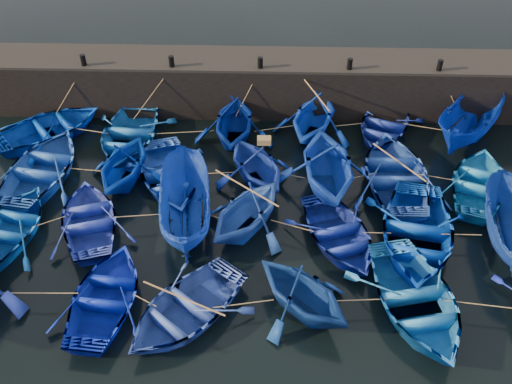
{
  "coord_description": "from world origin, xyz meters",
  "views": [
    {
      "loc": [
        0.5,
        -13.58,
        15.02
      ],
      "look_at": [
        0.0,
        3.2,
        0.7
      ],
      "focal_mm": 40.0,
      "sensor_mm": 36.0,
      "label": 1
    }
  ],
  "objects_px": {
    "boat_8": "(169,175)",
    "wooden_crate": "(264,140)",
    "boat_13": "(8,228)",
    "boat_0": "(49,128)"
  },
  "relations": [
    {
      "from": "boat_0",
      "to": "boat_13",
      "type": "relative_size",
      "value": 1.07
    },
    {
      "from": "boat_0",
      "to": "boat_8",
      "type": "distance_m",
      "value": 6.74
    },
    {
      "from": "boat_8",
      "to": "wooden_crate",
      "type": "relative_size",
      "value": 9.05
    },
    {
      "from": "boat_0",
      "to": "boat_13",
      "type": "height_order",
      "value": "boat_0"
    },
    {
      "from": "boat_8",
      "to": "wooden_crate",
      "type": "xyz_separation_m",
      "value": [
        3.85,
        0.18,
        1.65
      ]
    },
    {
      "from": "boat_0",
      "to": "wooden_crate",
      "type": "distance_m",
      "value": 10.38
    },
    {
      "from": "boat_13",
      "to": "wooden_crate",
      "type": "height_order",
      "value": "wooden_crate"
    },
    {
      "from": "boat_0",
      "to": "wooden_crate",
      "type": "relative_size",
      "value": 9.03
    },
    {
      "from": "wooden_crate",
      "to": "boat_13",
      "type": "bearing_deg",
      "value": -159.72
    },
    {
      "from": "boat_0",
      "to": "boat_8",
      "type": "bearing_deg",
      "value": -157.85
    }
  ]
}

